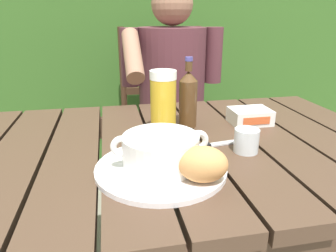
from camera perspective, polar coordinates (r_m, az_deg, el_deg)
The scene contains 11 objects.
dining_table at distance 0.91m, azimuth 1.58°, elevation -8.88°, with size 1.26×0.80×0.75m.
chair_near_diner at distance 1.75m, azimuth -0.43°, elevation 0.35°, with size 0.47×0.47×1.02m.
person_eating at distance 1.49m, azimuth 0.89°, elevation 6.04°, with size 0.48×0.47×1.24m.
serving_plate at distance 0.71m, azimuth -1.32°, elevation -7.75°, with size 0.30×0.30×0.01m.
soup_bowl at distance 0.69m, azimuth -1.35°, elevation -4.49°, with size 0.22×0.17×0.08m.
bread_roll at distance 0.64m, azimuth 6.22°, elevation -7.02°, with size 0.12×0.10×0.08m.
beer_glass at distance 0.90m, azimuth -0.88°, elevation 4.27°, with size 0.08×0.08×0.19m.
beer_bottle at distance 0.96m, azimuth 3.73°, elevation 5.15°, with size 0.06×0.06×0.22m.
water_glass_small at distance 0.82m, azimuth 14.27°, elevation -2.61°, with size 0.06×0.06×0.06m.
butter_tub at distance 1.04m, azimuth 14.88°, elevation 1.76°, with size 0.13×0.10×0.05m.
table_knife at distance 0.84m, azimuth 7.52°, elevation -3.51°, with size 0.15×0.04×0.01m.
Camera 1 is at (-0.18, -0.78, 1.09)m, focal length 33.01 mm.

